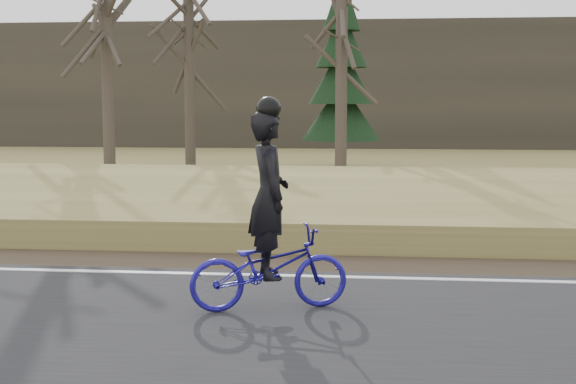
# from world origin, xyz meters

# --- Properties ---
(ballast) EXTENTS (120.00, 3.00, 0.45)m
(ballast) POSITION_xyz_m (0.00, 8.00, 0.23)
(ballast) COLOR slate
(ballast) RESTS_ON ground
(railroad) EXTENTS (120.00, 2.40, 0.29)m
(railroad) POSITION_xyz_m (0.00, 8.00, 0.53)
(railroad) COLOR black
(railroad) RESTS_ON ballast
(treeline_backdrop) EXTENTS (120.00, 4.00, 6.00)m
(treeline_backdrop) POSITION_xyz_m (0.00, 30.00, 3.00)
(treeline_backdrop) COLOR #383328
(treeline_backdrop) RESTS_ON ground
(cyclist) EXTENTS (1.79, 1.08, 2.26)m
(cyclist) POSITION_xyz_m (-4.88, -1.43, 0.80)
(cyclist) COLOR navy
(cyclist) RESTS_ON road
(bare_tree_far_left) EXTENTS (0.36, 0.36, 7.84)m
(bare_tree_far_left) POSITION_xyz_m (-11.81, 14.08, 3.92)
(bare_tree_far_left) COLOR #473E34
(bare_tree_far_left) RESTS_ON ground
(bare_tree_left) EXTENTS (0.36, 0.36, 7.04)m
(bare_tree_left) POSITION_xyz_m (-9.99, 17.21, 3.52)
(bare_tree_left) COLOR #473E34
(bare_tree_left) RESTS_ON ground
(bare_tree_near_left) EXTENTS (0.36, 0.36, 6.19)m
(bare_tree_near_left) POSITION_xyz_m (-4.71, 13.80, 3.09)
(bare_tree_near_left) COLOR #473E34
(bare_tree_near_left) RESTS_ON ground
(conifer) EXTENTS (2.60, 2.60, 6.41)m
(conifer) POSITION_xyz_m (-4.83, 16.82, 3.03)
(conifer) COLOR #473E34
(conifer) RESTS_ON ground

